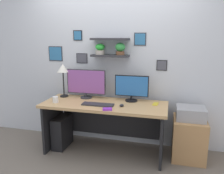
# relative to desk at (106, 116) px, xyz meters

# --- Properties ---
(ground_plane) EXTENTS (8.00, 8.00, 0.00)m
(ground_plane) POSITION_rel_desk_xyz_m (0.00, -0.06, -0.54)
(ground_plane) COLOR #70665B
(back_wall_assembly) EXTENTS (4.40, 0.24, 2.70)m
(back_wall_assembly) POSITION_rel_desk_xyz_m (-0.00, 0.38, 0.81)
(back_wall_assembly) COLOR silver
(back_wall_assembly) RESTS_ON ground
(desk) EXTENTS (1.76, 0.68, 0.75)m
(desk) POSITION_rel_desk_xyz_m (0.00, 0.00, 0.00)
(desk) COLOR tan
(desk) RESTS_ON ground
(monitor_left) EXTENTS (0.61, 0.18, 0.44)m
(monitor_left) POSITION_rel_desk_xyz_m (-0.35, 0.16, 0.44)
(monitor_left) COLOR #2D2D33
(monitor_left) RESTS_ON desk
(monitor_right) EXTENTS (0.49, 0.18, 0.38)m
(monitor_right) POSITION_rel_desk_xyz_m (0.35, 0.16, 0.40)
(monitor_right) COLOR black
(monitor_right) RESTS_ON desk
(keyboard) EXTENTS (0.44, 0.14, 0.02)m
(keyboard) POSITION_rel_desk_xyz_m (-0.06, -0.17, 0.22)
(keyboard) COLOR #2D2D33
(keyboard) RESTS_ON desk
(computer_mouse) EXTENTS (0.06, 0.09, 0.03)m
(computer_mouse) POSITION_rel_desk_xyz_m (0.27, -0.14, 0.22)
(computer_mouse) COLOR black
(computer_mouse) RESTS_ON desk
(desk_lamp) EXTENTS (0.17, 0.17, 0.51)m
(desk_lamp) POSITION_rel_desk_xyz_m (-0.72, 0.14, 0.61)
(desk_lamp) COLOR black
(desk_lamp) RESTS_ON desk
(cell_phone) EXTENTS (0.09, 0.15, 0.01)m
(cell_phone) POSITION_rel_desk_xyz_m (0.71, 0.07, 0.21)
(cell_phone) COLOR yellow
(cell_phone) RESTS_ON desk
(coffee_mug) EXTENTS (0.08, 0.08, 0.09)m
(coffee_mug) POSITION_rel_desk_xyz_m (-0.69, -0.20, 0.25)
(coffee_mug) COLOR white
(coffee_mug) RESTS_ON desk
(scissors_tray) EXTENTS (0.14, 0.11, 0.02)m
(scissors_tray) POSITION_rel_desk_xyz_m (0.12, -0.34, 0.22)
(scissors_tray) COLOR purple
(scissors_tray) RESTS_ON desk
(drawer_cabinet) EXTENTS (0.44, 0.50, 0.57)m
(drawer_cabinet) POSITION_rel_desk_xyz_m (1.18, 0.09, -0.26)
(drawer_cabinet) COLOR tan
(drawer_cabinet) RESTS_ON ground
(printer) EXTENTS (0.38, 0.34, 0.17)m
(printer) POSITION_rel_desk_xyz_m (1.18, 0.09, 0.11)
(printer) COLOR #9E9EA3
(printer) RESTS_ON drawer_cabinet
(computer_tower_left) EXTENTS (0.18, 0.40, 0.48)m
(computer_tower_left) POSITION_rel_desk_xyz_m (-0.69, -0.05, -0.31)
(computer_tower_left) COLOR black
(computer_tower_left) RESTS_ON ground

